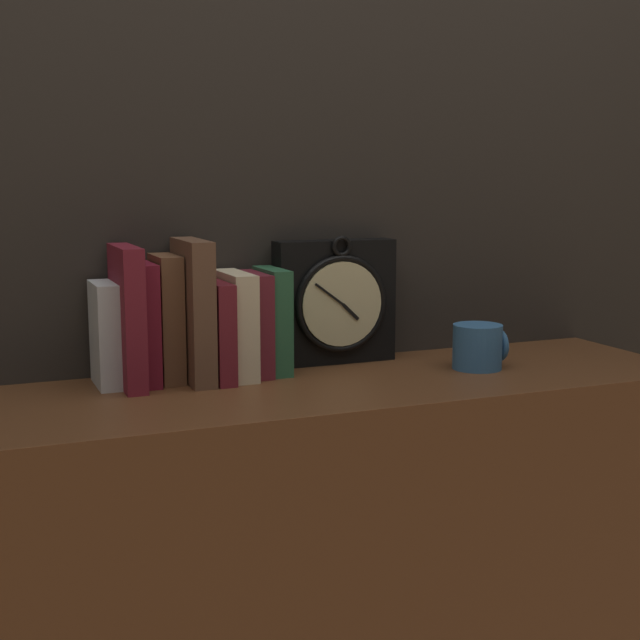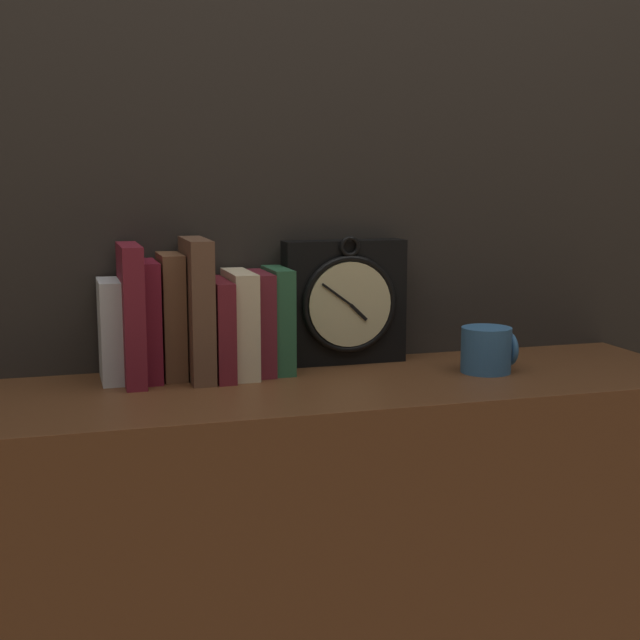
% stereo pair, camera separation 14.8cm
% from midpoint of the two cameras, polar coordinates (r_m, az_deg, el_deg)
% --- Properties ---
extents(wall_back, '(6.00, 0.05, 2.60)m').
position_cam_midpoint_polar(wall_back, '(1.67, 0.44, 10.99)').
color(wall_back, '#2D2823').
rests_on(wall_back, ground_plane).
extents(bookshelf, '(1.36, 0.38, 0.90)m').
position_cam_midpoint_polar(bookshelf, '(1.67, 2.70, -19.39)').
color(bookshelf, brown).
rests_on(bookshelf, ground_plane).
extents(clock, '(0.23, 0.07, 0.24)m').
position_cam_midpoint_polar(clock, '(1.65, 4.18, 1.13)').
color(clock, black).
rests_on(clock, bookshelf).
extents(book_slot0_white, '(0.04, 0.11, 0.17)m').
position_cam_midpoint_polar(book_slot0_white, '(1.53, -10.63, -0.71)').
color(book_slot0_white, white).
rests_on(book_slot0_white, bookshelf).
extents(book_slot1_maroon, '(0.03, 0.16, 0.23)m').
position_cam_midpoint_polar(book_slot1_maroon, '(1.51, -9.27, 0.36)').
color(book_slot1_maroon, maroon).
rests_on(book_slot1_maroon, bookshelf).
extents(book_slot2_maroon, '(0.03, 0.12, 0.20)m').
position_cam_midpoint_polar(book_slot2_maroon, '(1.53, -8.15, -0.05)').
color(book_slot2_maroon, maroon).
rests_on(book_slot2_maroon, bookshelf).
extents(book_slot3_brown, '(0.04, 0.11, 0.21)m').
position_cam_midpoint_polar(book_slot3_brown, '(1.54, -6.80, 0.25)').
color(book_slot3_brown, brown).
rests_on(book_slot3_brown, bookshelf).
extents(book_slot4_brown, '(0.04, 0.16, 0.24)m').
position_cam_midpoint_polar(book_slot4_brown, '(1.53, -5.15, 0.68)').
color(book_slot4_brown, brown).
rests_on(book_slot4_brown, bookshelf).
extents(book_slot5_maroon, '(0.03, 0.16, 0.17)m').
position_cam_midpoint_polar(book_slot5_maroon, '(1.54, -3.74, -0.56)').
color(book_slot5_maroon, maroon).
rests_on(book_slot5_maroon, bookshelf).
extents(book_slot6_cream, '(0.04, 0.15, 0.18)m').
position_cam_midpoint_polar(book_slot6_cream, '(1.55, -2.43, -0.24)').
color(book_slot6_cream, beige).
rests_on(book_slot6_cream, bookshelf).
extents(book_slot7_maroon, '(0.03, 0.13, 0.18)m').
position_cam_midpoint_polar(book_slot7_maroon, '(1.57, -1.16, -0.18)').
color(book_slot7_maroon, maroon).
rests_on(book_slot7_maroon, bookshelf).
extents(book_slot8_green, '(0.03, 0.12, 0.19)m').
position_cam_midpoint_polar(book_slot8_green, '(1.58, -0.02, -0.01)').
color(book_slot8_green, '#2C6440').
rests_on(book_slot8_green, bookshelf).
extents(mug, '(0.10, 0.09, 0.08)m').
position_cam_midpoint_polar(mug, '(1.62, 13.29, -1.90)').
color(mug, teal).
rests_on(mug, bookshelf).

